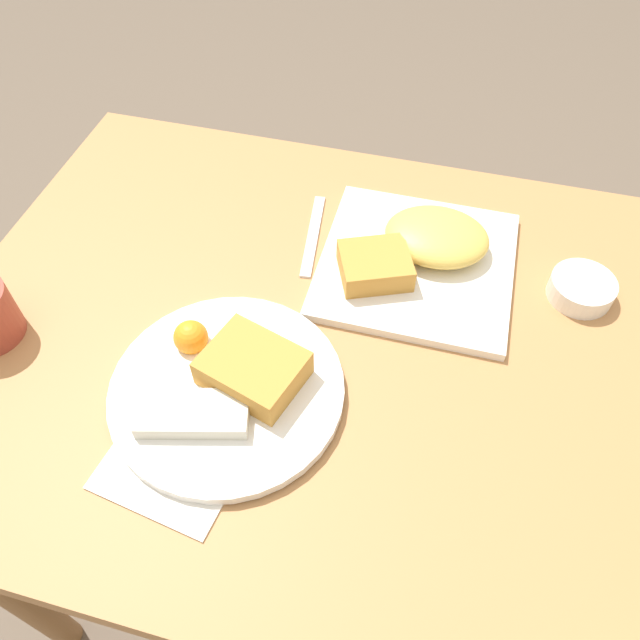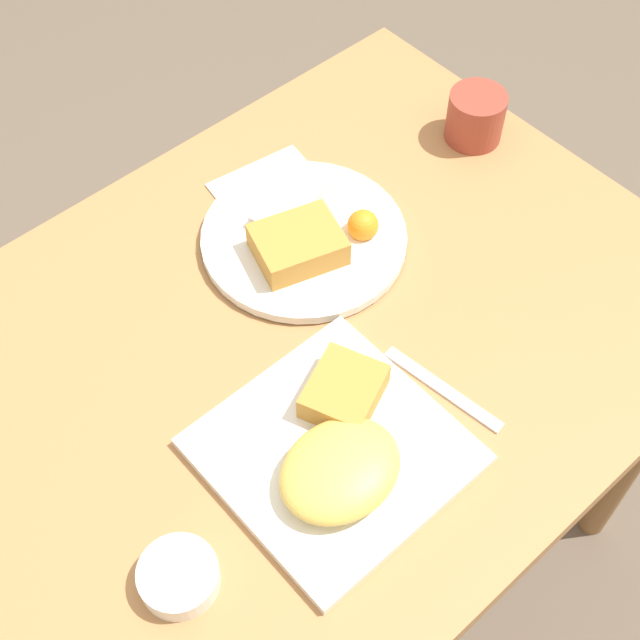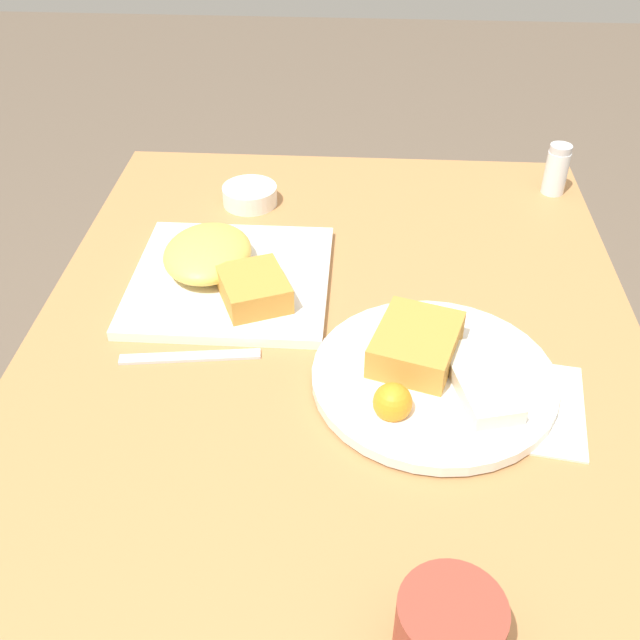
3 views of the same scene
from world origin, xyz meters
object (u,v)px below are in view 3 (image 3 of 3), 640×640
Objects in this scene: plate_oval_far at (431,371)px; coffee_mug at (448,634)px; plate_square_near at (225,270)px; salt_shaker at (556,172)px; sauce_ramekin at (250,195)px; butter_knife at (190,357)px.

coffee_mug reaches higher than plate_oval_far.
plate_square_near is 3.21× the size of salt_shaker.
plate_square_near is 0.23m from sauce_ramekin.
plate_square_near is 0.59m from coffee_mug.
salt_shaker reaches higher than plate_square_near.
coffee_mug reaches higher than butter_knife.
sauce_ramekin is at bearing -160.59° from coffee_mug.
butter_knife is 1.99× the size of coffee_mug.
salt_shaker reaches higher than butter_knife.
plate_square_near is 0.33m from plate_oval_far.
plate_square_near is 1.56× the size of butter_knife.
salt_shaker reaches higher than coffee_mug.
plate_oval_far reaches higher than butter_knife.
coffee_mug reaches higher than sauce_ramekin.
sauce_ramekin is 0.80m from coffee_mug.
coffee_mug is (0.36, 0.29, 0.04)m from butter_knife.
salt_shaker is at bearing 33.87° from butter_knife.
butter_knife is (0.46, -0.52, -0.03)m from salt_shaker.
sauce_ramekin is (-0.23, 0.00, -0.01)m from plate_square_near.
coffee_mug is at bearing -59.30° from butter_knife.
sauce_ramekin is at bearing 79.41° from butter_knife.
sauce_ramekin reaches higher than butter_knife.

